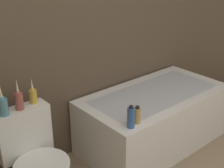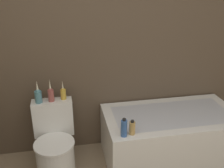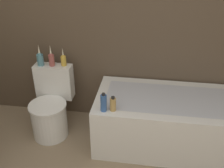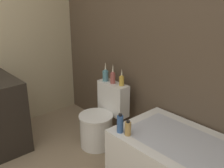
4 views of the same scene
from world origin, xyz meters
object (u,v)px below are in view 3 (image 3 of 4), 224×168
object	(u,v)px
vase_silver	(51,59)
vase_gold	(40,58)
bathtub	(166,121)
toilet	(51,108)
vase_bronze	(63,60)
shampoo_bottle_tall	(104,103)
shampoo_bottle_short	(113,104)

from	to	relation	value
vase_silver	vase_gold	bearing A→B (deg)	-176.25
bathtub	toilet	distance (m)	1.25
vase_bronze	shampoo_bottle_tall	bearing A→B (deg)	-44.36
toilet	vase_gold	bearing A→B (deg)	125.20
bathtub	vase_bronze	xyz separation A→B (m)	(-1.12, 0.22, 0.52)
shampoo_bottle_short	vase_bronze	bearing A→B (deg)	140.79
shampoo_bottle_short	shampoo_bottle_tall	bearing A→B (deg)	-168.08
vase_silver	vase_bronze	xyz separation A→B (m)	(0.12, 0.02, -0.01)
toilet	vase_bronze	size ratio (longest dim) A/B	3.63
vase_gold	shampoo_bottle_short	size ratio (longest dim) A/B	1.61
toilet	shampoo_bottle_tall	bearing A→B (deg)	-25.23
vase_bronze	shampoo_bottle_short	world-z (taller)	vase_bronze
shampoo_bottle_tall	bathtub	bearing A→B (deg)	26.26
shampoo_bottle_tall	shampoo_bottle_short	bearing A→B (deg)	11.92
toilet	vase_silver	xyz separation A→B (m)	(-0.00, 0.18, 0.51)
bathtub	shampoo_bottle_short	distance (m)	0.68
toilet	vase_silver	distance (m)	0.54
toilet	bathtub	bearing A→B (deg)	-0.45
vase_gold	shampoo_bottle_tall	distance (m)	0.92
vase_gold	shampoo_bottle_tall	xyz separation A→B (m)	(0.77, -0.48, -0.17)
vase_silver	shampoo_bottle_tall	size ratio (longest dim) A/B	1.29
shampoo_bottle_tall	shampoo_bottle_short	distance (m)	0.09
vase_gold	toilet	bearing A→B (deg)	-54.80
vase_bronze	shampoo_bottle_tall	size ratio (longest dim) A/B	1.10
vase_gold	vase_bronze	size ratio (longest dim) A/B	1.16
vase_bronze	shampoo_bottle_tall	world-z (taller)	vase_bronze
vase_gold	vase_bronze	xyz separation A→B (m)	(0.25, 0.03, -0.01)
toilet	vase_gold	xyz separation A→B (m)	(-0.12, 0.17, 0.51)
bathtub	vase_silver	world-z (taller)	vase_silver
toilet	vase_gold	size ratio (longest dim) A/B	3.14
vase_gold	shampoo_bottle_tall	size ratio (longest dim) A/B	1.27
bathtub	toilet	world-z (taller)	toilet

